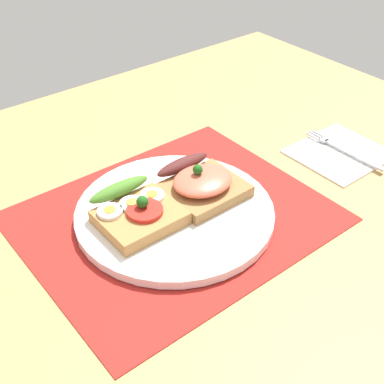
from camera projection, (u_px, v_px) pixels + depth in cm
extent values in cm
cube|color=tan|center=(175.00, 227.00, 72.39)|extent=(120.00, 90.00, 3.20)
cube|color=#A7211B|center=(175.00, 217.00, 71.34)|extent=(39.44, 32.63, 0.30)
cylinder|color=white|center=(175.00, 213.00, 70.88)|extent=(26.91, 26.91, 1.23)
cube|color=#B37C45|center=(140.00, 218.00, 67.66)|extent=(10.23, 8.69, 1.84)
cylinder|color=red|center=(147.00, 212.00, 66.59)|extent=(4.75, 4.75, 0.60)
ellipsoid|color=#477D26|center=(119.00, 189.00, 69.54)|extent=(9.00, 2.20, 1.80)
sphere|color=#1E5919|center=(142.00, 202.00, 66.54)|extent=(1.60, 1.60, 1.60)
cylinder|color=white|center=(110.00, 212.00, 66.78)|extent=(3.29, 3.29, 0.50)
cylinder|color=yellow|center=(110.00, 210.00, 66.58)|extent=(1.48, 1.48, 0.16)
cylinder|color=white|center=(132.00, 204.00, 68.03)|extent=(3.29, 3.29, 0.50)
cylinder|color=yellow|center=(132.00, 202.00, 67.84)|extent=(1.48, 1.48, 0.16)
cylinder|color=white|center=(152.00, 196.00, 69.45)|extent=(3.29, 3.29, 0.50)
cylinder|color=yellow|center=(152.00, 194.00, 69.25)|extent=(1.48, 1.48, 0.16)
cube|color=#A27342|center=(205.00, 190.00, 72.63)|extent=(10.45, 9.13, 1.63)
ellipsoid|color=#EB644A|center=(201.00, 179.00, 71.64)|extent=(8.57, 7.30, 1.97)
ellipsoid|color=#52211F|center=(183.00, 164.00, 74.71)|extent=(8.88, 2.20, 1.80)
sphere|color=#1E5919|center=(198.00, 169.00, 70.52)|extent=(1.40, 1.40, 1.40)
cube|color=white|center=(340.00, 152.00, 84.30)|extent=(14.21, 12.87, 0.60)
cube|color=#B7B7BC|center=(354.00, 155.00, 82.89)|extent=(0.80, 11.15, 0.32)
cube|color=#B7B7BC|center=(325.00, 140.00, 86.51)|extent=(1.50, 1.20, 0.32)
cube|color=#B7B7BC|center=(313.00, 136.00, 87.43)|extent=(0.32, 2.80, 0.32)
cube|color=#B7B7BC|center=(316.00, 135.00, 87.76)|extent=(0.32, 2.80, 0.32)
cube|color=#B7B7BC|center=(318.00, 134.00, 88.09)|extent=(0.32, 2.80, 0.32)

